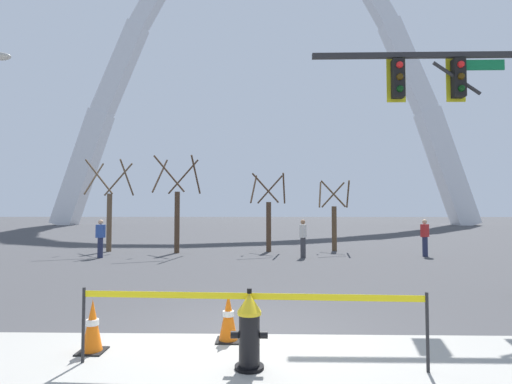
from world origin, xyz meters
The scene contains 14 objects.
ground_plane centered at (0.00, 0.00, 0.00)m, with size 240.00×240.00×0.00m, color #3D3D3F.
fire_hydrant centered at (0.09, -1.38, 0.47)m, with size 0.46×0.48×0.99m.
caution_tape_barrier centered at (0.09, -1.34, 0.65)m, with size 4.36×0.25×0.97m.
traffic_cone_by_hydrant centered at (-0.27, -0.35, 0.36)m, with size 0.36×0.36×0.73m.
traffic_cone_mid_sidewalk centered at (-2.11, -0.85, 0.36)m, with size 0.36×0.36×0.73m.
traffic_signal_gantry centered at (5.06, 2.81, 4.07)m, with size 5.02×0.44×6.00m.
monument_arch centered at (0.00, 47.97, 21.23)m, with size 58.07×2.81×48.07m.
tree_far_left centered at (-7.23, 12.55, 1.94)m, with size 2.01×2.03×4.37m.
tree_left_mid centered at (-3.82, 12.00, 1.99)m, with size 2.06×2.07×4.47m.
tree_center_left centered at (0.46, 12.70, 1.66)m, with size 1.73×1.74×3.74m.
tree_center_right centered at (3.69, 13.17, 1.52)m, with size 1.59×1.60×3.43m.
pedestrian_walking_left centered at (1.88, 10.24, 0.82)m, with size 0.33×0.39×1.59m.
pedestrian_standing_center centered at (-6.57, 10.00, 0.82)m, with size 0.38×0.27×1.59m.
pedestrian_walking_right centered at (7.15, 10.80, 0.82)m, with size 0.39×0.36×1.59m.
Camera 1 is at (0.28, -6.35, 1.96)m, focal length 27.72 mm.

